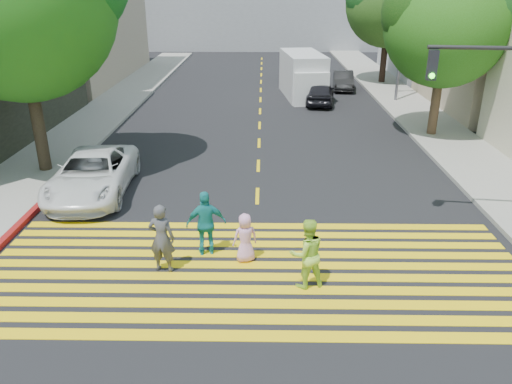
{
  "coord_description": "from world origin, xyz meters",
  "views": [
    {
      "loc": [
        0.19,
        -9.35,
        6.58
      ],
      "look_at": [
        0.0,
        3.0,
        1.4
      ],
      "focal_mm": 35.0,
      "sensor_mm": 36.0,
      "label": 1
    }
  ],
  "objects_px": {
    "pedestrian_man": "(162,238)",
    "pedestrian_extra": "(206,223)",
    "silver_car": "(302,65)",
    "dark_car_parked": "(343,80)",
    "pedestrian_woman": "(307,254)",
    "tree_right_near": "(449,19)",
    "white_van": "(303,77)",
    "dark_car_near": "(320,93)",
    "white_sedan": "(93,174)",
    "pedestrian_child": "(245,238)"
  },
  "relations": [
    {
      "from": "pedestrian_man",
      "to": "pedestrian_woman",
      "type": "bearing_deg",
      "value": 178.6
    },
    {
      "from": "pedestrian_extra",
      "to": "white_sedan",
      "type": "relative_size",
      "value": 0.34
    },
    {
      "from": "pedestrian_child",
      "to": "dark_car_near",
      "type": "bearing_deg",
      "value": -119.99
    },
    {
      "from": "pedestrian_extra",
      "to": "dark_car_near",
      "type": "relative_size",
      "value": 0.45
    },
    {
      "from": "white_sedan",
      "to": "tree_right_near",
      "type": "bearing_deg",
      "value": 24.28
    },
    {
      "from": "pedestrian_man",
      "to": "silver_car",
      "type": "height_order",
      "value": "pedestrian_man"
    },
    {
      "from": "white_sedan",
      "to": "silver_car",
      "type": "relative_size",
      "value": 1.12
    },
    {
      "from": "pedestrian_child",
      "to": "white_sedan",
      "type": "distance_m",
      "value": 6.81
    },
    {
      "from": "pedestrian_man",
      "to": "dark_car_near",
      "type": "distance_m",
      "value": 19.46
    },
    {
      "from": "silver_car",
      "to": "pedestrian_child",
      "type": "bearing_deg",
      "value": 89.52
    },
    {
      "from": "pedestrian_woman",
      "to": "dark_car_near",
      "type": "bearing_deg",
      "value": -113.21
    },
    {
      "from": "dark_car_near",
      "to": "dark_car_parked",
      "type": "relative_size",
      "value": 1.06
    },
    {
      "from": "pedestrian_man",
      "to": "dark_car_parked",
      "type": "height_order",
      "value": "pedestrian_man"
    },
    {
      "from": "tree_right_near",
      "to": "dark_car_parked",
      "type": "bearing_deg",
      "value": 102.92
    },
    {
      "from": "pedestrian_man",
      "to": "pedestrian_extra",
      "type": "bearing_deg",
      "value": -130.55
    },
    {
      "from": "white_sedan",
      "to": "dark_car_near",
      "type": "distance_m",
      "value": 16.44
    },
    {
      "from": "tree_right_near",
      "to": "white_van",
      "type": "relative_size",
      "value": 1.31
    },
    {
      "from": "pedestrian_man",
      "to": "pedestrian_woman",
      "type": "distance_m",
      "value": 3.52
    },
    {
      "from": "pedestrian_man",
      "to": "white_van",
      "type": "xyz_separation_m",
      "value": [
        4.9,
        20.5,
        0.38
      ]
    },
    {
      "from": "dark_car_parked",
      "to": "white_van",
      "type": "relative_size",
      "value": 0.62
    },
    {
      "from": "pedestrian_child",
      "to": "dark_car_parked",
      "type": "height_order",
      "value": "pedestrian_child"
    },
    {
      "from": "white_van",
      "to": "white_sedan",
      "type": "bearing_deg",
      "value": -124.19
    },
    {
      "from": "silver_car",
      "to": "dark_car_parked",
      "type": "height_order",
      "value": "silver_car"
    },
    {
      "from": "tree_right_near",
      "to": "pedestrian_man",
      "type": "height_order",
      "value": "tree_right_near"
    },
    {
      "from": "pedestrian_extra",
      "to": "white_sedan",
      "type": "height_order",
      "value": "pedestrian_extra"
    },
    {
      "from": "pedestrian_child",
      "to": "pedestrian_extra",
      "type": "relative_size",
      "value": 0.74
    },
    {
      "from": "tree_right_near",
      "to": "white_sedan",
      "type": "distance_m",
      "value": 15.93
    },
    {
      "from": "pedestrian_woman",
      "to": "white_sedan",
      "type": "relative_size",
      "value": 0.34
    },
    {
      "from": "pedestrian_woman",
      "to": "silver_car",
      "type": "height_order",
      "value": "pedestrian_woman"
    },
    {
      "from": "white_van",
      "to": "pedestrian_extra",
      "type": "bearing_deg",
      "value": -107.96
    },
    {
      "from": "white_sedan",
      "to": "silver_car",
      "type": "xyz_separation_m",
      "value": [
        8.69,
        24.42,
        -0.05
      ]
    },
    {
      "from": "dark_car_parked",
      "to": "pedestrian_woman",
      "type": "bearing_deg",
      "value": -94.85
    },
    {
      "from": "pedestrian_extra",
      "to": "dark_car_parked",
      "type": "height_order",
      "value": "pedestrian_extra"
    },
    {
      "from": "tree_right_near",
      "to": "pedestrian_child",
      "type": "relative_size",
      "value": 5.91
    },
    {
      "from": "tree_right_near",
      "to": "silver_car",
      "type": "distance_m",
      "value": 18.61
    },
    {
      "from": "pedestrian_man",
      "to": "silver_car",
      "type": "distance_m",
      "value": 29.76
    },
    {
      "from": "tree_right_near",
      "to": "dark_car_near",
      "type": "relative_size",
      "value": 1.99
    },
    {
      "from": "tree_right_near",
      "to": "silver_car",
      "type": "xyz_separation_m",
      "value": [
        -4.88,
        17.38,
        -4.53
      ]
    },
    {
      "from": "pedestrian_woman",
      "to": "white_sedan",
      "type": "xyz_separation_m",
      "value": [
        -6.71,
        5.48,
        -0.15
      ]
    },
    {
      "from": "dark_car_parked",
      "to": "pedestrian_man",
      "type": "bearing_deg",
      "value": -103.18
    },
    {
      "from": "pedestrian_woman",
      "to": "dark_car_near",
      "type": "xyz_separation_m",
      "value": [
        2.32,
        19.22,
        -0.2
      ]
    },
    {
      "from": "tree_right_near",
      "to": "pedestrian_child",
      "type": "height_order",
      "value": "tree_right_near"
    },
    {
      "from": "pedestrian_man",
      "to": "dark_car_parked",
      "type": "bearing_deg",
      "value": -99.63
    },
    {
      "from": "pedestrian_man",
      "to": "pedestrian_extra",
      "type": "relative_size",
      "value": 1.01
    },
    {
      "from": "pedestrian_woman",
      "to": "white_sedan",
      "type": "distance_m",
      "value": 8.66
    },
    {
      "from": "silver_car",
      "to": "dark_car_parked",
      "type": "distance_m",
      "value": 6.67
    },
    {
      "from": "pedestrian_man",
      "to": "pedestrian_extra",
      "type": "xyz_separation_m",
      "value": [
        0.99,
        0.84,
        -0.01
      ]
    },
    {
      "from": "pedestrian_extra",
      "to": "silver_car",
      "type": "relative_size",
      "value": 0.38
    },
    {
      "from": "pedestrian_woman",
      "to": "tree_right_near",
      "type": "bearing_deg",
      "value": -135.06
    },
    {
      "from": "pedestrian_man",
      "to": "silver_car",
      "type": "bearing_deg",
      "value": -91.52
    }
  ]
}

